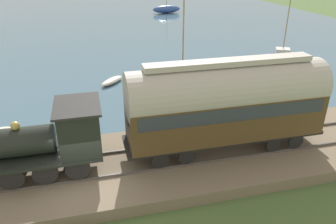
% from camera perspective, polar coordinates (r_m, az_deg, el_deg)
% --- Properties ---
extents(ground_plane, '(200.00, 200.00, 0.00)m').
position_cam_1_polar(ground_plane, '(14.59, -13.90, -13.88)').
color(ground_plane, '#476033').
extents(harbor_water, '(80.00, 80.00, 0.01)m').
position_cam_1_polar(harbor_water, '(56.58, -15.08, 15.48)').
color(harbor_water, '#426075').
rests_on(harbor_water, ground).
extents(rail_embankment, '(5.89, 56.00, 0.67)m').
position_cam_1_polar(rail_embankment, '(15.38, -14.12, -10.30)').
color(rail_embankment, '#756651').
rests_on(rail_embankment, ground).
extents(steam_locomotive, '(2.45, 5.24, 3.33)m').
position_cam_1_polar(steam_locomotive, '(14.39, -19.25, -4.01)').
color(steam_locomotive, black).
rests_on(steam_locomotive, rail_embankment).
extents(passenger_coach, '(2.31, 9.51, 4.40)m').
position_cam_1_polar(passenger_coach, '(15.15, 10.17, 1.76)').
color(passenger_coach, black).
rests_on(passenger_coach, rail_embankment).
extents(sailboat_blue, '(1.86, 4.99, 5.75)m').
position_cam_1_polar(sailboat_blue, '(59.91, -0.26, 17.48)').
color(sailboat_blue, '#335199').
rests_on(sailboat_blue, harbor_water).
extents(sailboat_brown, '(3.13, 3.65, 7.85)m').
position_cam_1_polar(sailboat_brown, '(22.79, 2.49, 3.92)').
color(sailboat_brown, brown).
rests_on(sailboat_brown, harbor_water).
extents(sailboat_navy, '(3.43, 4.44, 5.81)m').
position_cam_1_polar(sailboat_navy, '(32.60, 19.20, 8.96)').
color(sailboat_navy, '#192347').
rests_on(sailboat_navy, harbor_water).
extents(rowboat_far_out, '(2.36, 2.60, 0.44)m').
position_cam_1_polar(rowboat_far_out, '(19.96, -25.01, -3.41)').
color(rowboat_far_out, beige).
rests_on(rowboat_far_out, harbor_water).
extents(rowboat_off_pier, '(2.33, 2.19, 0.42)m').
position_cam_1_polar(rowboat_off_pier, '(26.20, -9.73, 5.38)').
color(rowboat_off_pier, beige).
rests_on(rowboat_off_pier, harbor_water).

